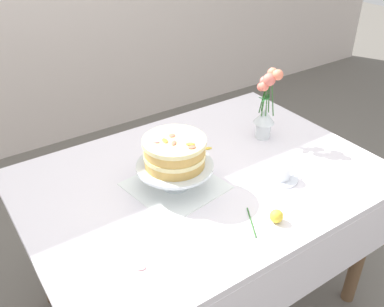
% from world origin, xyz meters
% --- Properties ---
extents(ground_plane, '(12.00, 12.00, 0.00)m').
position_xyz_m(ground_plane, '(0.00, 0.00, 0.00)').
color(ground_plane, '#666059').
extents(dining_table, '(1.40, 1.00, 0.74)m').
position_xyz_m(dining_table, '(0.00, -0.03, 0.65)').
color(dining_table, white).
rests_on(dining_table, ground).
extents(linen_napkin, '(0.36, 0.36, 0.00)m').
position_xyz_m(linen_napkin, '(-0.13, 0.00, 0.74)').
color(linen_napkin, white).
rests_on(linen_napkin, dining_table).
extents(cake_stand, '(0.29, 0.29, 0.10)m').
position_xyz_m(cake_stand, '(-0.13, 0.00, 0.82)').
color(cake_stand, silver).
rests_on(cake_stand, linen_napkin).
extents(layer_cake, '(0.23, 0.23, 0.11)m').
position_xyz_m(layer_cake, '(-0.13, 0.00, 0.89)').
color(layer_cake, tan).
rests_on(layer_cake, cake_stand).
extents(flower_vase, '(0.10, 0.11, 0.33)m').
position_xyz_m(flower_vase, '(0.40, 0.09, 0.90)').
color(flower_vase, silver).
rests_on(flower_vase, dining_table).
extents(teacup, '(0.13, 0.13, 0.06)m').
position_xyz_m(teacup, '(0.24, -0.19, 0.76)').
color(teacup, white).
rests_on(teacup, dining_table).
extents(fallen_rose, '(0.14, 0.13, 0.05)m').
position_xyz_m(fallen_rose, '(0.05, -0.36, 0.76)').
color(fallen_rose, '#2D6028').
rests_on(fallen_rose, dining_table).
extents(loose_petal_0, '(0.04, 0.04, 0.00)m').
position_xyz_m(loose_petal_0, '(-0.44, -0.29, 0.74)').
color(loose_petal_0, pink).
rests_on(loose_petal_0, dining_table).
extents(loose_petal_1, '(0.04, 0.03, 0.01)m').
position_xyz_m(loose_petal_1, '(0.13, 0.15, 0.74)').
color(loose_petal_1, yellow).
rests_on(loose_petal_1, dining_table).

